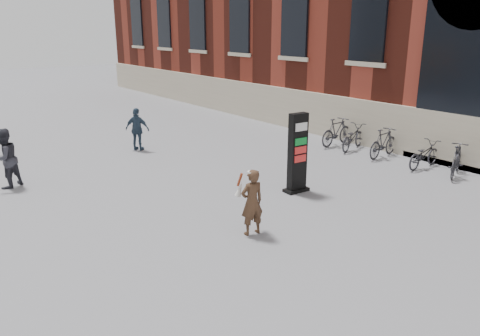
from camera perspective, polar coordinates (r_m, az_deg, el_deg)
ground at (r=10.36m, az=-2.22°, el=-9.01°), size 100.00×100.00×0.00m
info_pylon at (r=13.15m, az=7.02°, el=1.80°), size 0.74×0.40×2.26m
woman at (r=10.44m, az=1.44°, el=-4.08°), size 0.62×0.58×1.53m
pedestrian_a at (r=15.08m, az=-26.72°, el=1.04°), size 1.07×1.00×1.74m
pedestrian_c at (r=18.10m, az=-12.40°, el=4.62°), size 0.91×0.98×1.61m
bike_3 at (r=16.12m, az=24.88°, el=0.89°), size 1.78×1.07×1.03m
bike_4 at (r=16.67m, az=21.51°, el=1.54°), size 1.74×0.67×0.90m
bike_5 at (r=17.52m, az=17.07°, el=2.95°), size 1.82×0.71×1.06m
bike_6 at (r=18.36m, az=13.55°, el=3.67°), size 1.92×1.15×0.95m
bike_7 at (r=18.86m, az=11.69°, el=4.36°), size 1.88×0.70×1.10m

